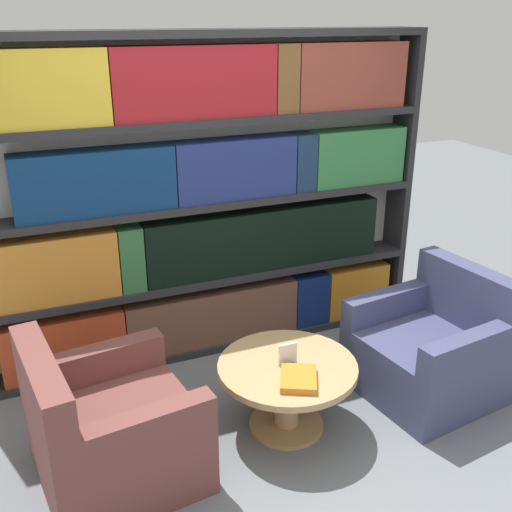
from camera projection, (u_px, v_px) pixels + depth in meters
The scene contains 7 objects.
ground_plane at pixel (283, 458), 3.38m from camera, with size 14.00×14.00×0.00m, color slate.
bookshelf at pixel (205, 205), 4.13m from camera, with size 3.25×0.30×2.24m.
armchair_left at pixel (109, 432), 3.15m from camera, with size 0.90×0.91×0.82m.
armchair_right at pixel (431, 351), 3.90m from camera, with size 0.90×0.91×0.82m.
coffee_table at pixel (287, 383), 3.52m from camera, with size 0.82×0.82×0.44m.
table_sign at pixel (288, 356), 3.45m from camera, with size 0.11×0.06×0.14m.
stray_book at pixel (299, 379), 3.30m from camera, with size 0.29×0.32×0.04m.
Camera 1 is at (-1.18, -2.43, 2.33)m, focal length 42.00 mm.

